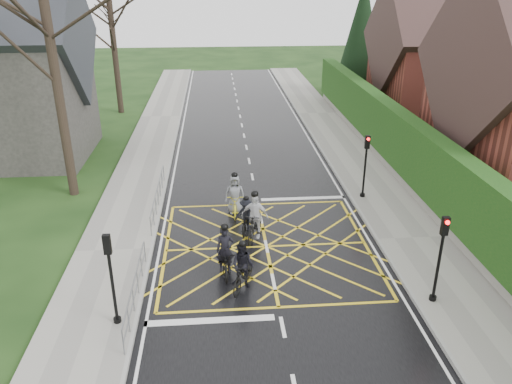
{
  "coord_description": "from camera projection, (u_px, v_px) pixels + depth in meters",
  "views": [
    {
      "loc": [
        -1.85,
        -17.35,
        10.05
      ],
      "look_at": [
        -0.21,
        2.52,
        1.3
      ],
      "focal_mm": 35.0,
      "sensor_mm": 36.0,
      "label": 1
    }
  ],
  "objects": [
    {
      "name": "stone_wall",
      "position": [
        403.0,
        177.0,
        25.92
      ],
      "size": [
        0.5,
        38.0,
        0.7
      ],
      "primitive_type": "cube",
      "color": "slate",
      "rests_on": "ground"
    },
    {
      "name": "road",
      "position": [
        266.0,
        246.0,
        20.01
      ],
      "size": [
        9.0,
        80.0,
        0.01
      ],
      "primitive_type": "cube",
      "color": "black",
      "rests_on": "ground"
    },
    {
      "name": "sidewalk_right",
      "position": [
        412.0,
        239.0,
        20.43
      ],
      "size": [
        3.0,
        80.0,
        0.15
      ],
      "primitive_type": "cube",
      "color": "gray",
      "rests_on": "ground"
    },
    {
      "name": "tree_mid",
      "position": [
        70.0,
        1.0,
        28.57
      ],
      "size": [
        10.08,
        10.08,
        12.48
      ],
      "color": "black",
      "rests_on": "ground"
    },
    {
      "name": "traffic_light_ne",
      "position": [
        365.0,
        167.0,
        23.55
      ],
      "size": [
        0.24,
        0.31,
        3.21
      ],
      "rotation": [
        0.0,
        0.0,
        3.14
      ],
      "color": "black",
      "rests_on": "ground"
    },
    {
      "name": "cyclist_mid",
      "position": [
        246.0,
        219.0,
        20.99
      ],
      "size": [
        1.05,
        1.75,
        1.62
      ],
      "rotation": [
        0.0,
        0.0,
        -0.22
      ],
      "color": "black",
      "rests_on": "ground"
    },
    {
      "name": "traffic_light_se",
      "position": [
        439.0,
        261.0,
        15.89
      ],
      "size": [
        0.24,
        0.31,
        3.21
      ],
      "rotation": [
        0.0,
        0.0,
        3.14
      ],
      "color": "black",
      "rests_on": "ground"
    },
    {
      "name": "cyclist_front",
      "position": [
        255.0,
        221.0,
        20.4
      ],
      "size": [
        1.25,
        2.17,
        2.09
      ],
      "rotation": [
        0.0,
        0.0,
        -0.34
      ],
      "color": "black",
      "rests_on": "ground"
    },
    {
      "name": "railing_north",
      "position": [
        158.0,
        193.0,
        22.99
      ],
      "size": [
        0.05,
        6.04,
        1.03
      ],
      "color": "slate",
      "rests_on": "ground"
    },
    {
      "name": "tree_far",
      "position": [
        111.0,
        16.0,
        36.5
      ],
      "size": [
        8.4,
        8.4,
        10.4
      ],
      "color": "black",
      "rests_on": "ground"
    },
    {
      "name": "hedge",
      "position": [
        407.0,
        145.0,
        25.22
      ],
      "size": [
        0.9,
        38.0,
        2.8
      ],
      "primitive_type": "cube",
      "color": "#0F3911",
      "rests_on": "stone_wall"
    },
    {
      "name": "tree_near",
      "position": [
        48.0,
        27.0,
        21.63
      ],
      "size": [
        9.24,
        9.24,
        11.44
      ],
      "color": "black",
      "rests_on": "ground"
    },
    {
      "name": "cyclist_rear",
      "position": [
        225.0,
        257.0,
        18.05
      ],
      "size": [
        0.78,
        2.04,
        1.96
      ],
      "rotation": [
        0.0,
        0.0,
        0.04
      ],
      "color": "black",
      "rests_on": "ground"
    },
    {
      "name": "cyclist_lead",
      "position": [
        235.0,
        199.0,
        22.55
      ],
      "size": [
        0.9,
        2.06,
        1.98
      ],
      "rotation": [
        0.0,
        0.0,
        -0.02
      ],
      "color": "gold",
      "rests_on": "ground"
    },
    {
      "name": "ground",
      "position": [
        266.0,
        247.0,
        20.01
      ],
      "size": [
        120.0,
        120.0,
        0.0
      ],
      "primitive_type": "plane",
      "color": "black",
      "rests_on": "ground"
    },
    {
      "name": "house_far",
      "position": [
        446.0,
        60.0,
        35.79
      ],
      "size": [
        9.8,
        8.8,
        10.3
      ],
      "color": "maroon",
      "rests_on": "ground"
    },
    {
      "name": "railing_south",
      "position": [
        135.0,
        285.0,
        16.15
      ],
      "size": [
        0.05,
        5.04,
        1.03
      ],
      "color": "slate",
      "rests_on": "ground"
    },
    {
      "name": "conifer",
      "position": [
        361.0,
        38.0,
        42.54
      ],
      "size": [
        4.6,
        4.6,
        10.0
      ],
      "color": "black",
      "rests_on": "ground"
    },
    {
      "name": "church",
      "position": [
        6.0,
        73.0,
        27.96
      ],
      "size": [
        8.8,
        7.8,
        11.0
      ],
      "color": "#2D2B28",
      "rests_on": "ground"
    },
    {
      "name": "sidewalk_left",
      "position": [
        114.0,
        251.0,
        19.53
      ],
      "size": [
        3.0,
        80.0,
        0.15
      ],
      "primitive_type": "cube",
      "color": "gray",
      "rests_on": "ground"
    },
    {
      "name": "cyclist_back",
      "position": [
        243.0,
        270.0,
        17.17
      ],
      "size": [
        1.22,
        1.87,
        1.82
      ],
      "rotation": [
        0.0,
        0.0,
        -0.43
      ],
      "color": "black",
      "rests_on": "ground"
    },
    {
      "name": "traffic_light_sw",
      "position": [
        112.0,
        280.0,
        14.86
      ],
      "size": [
        0.24,
        0.31,
        3.21
      ],
      "color": "black",
      "rests_on": "ground"
    }
  ]
}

